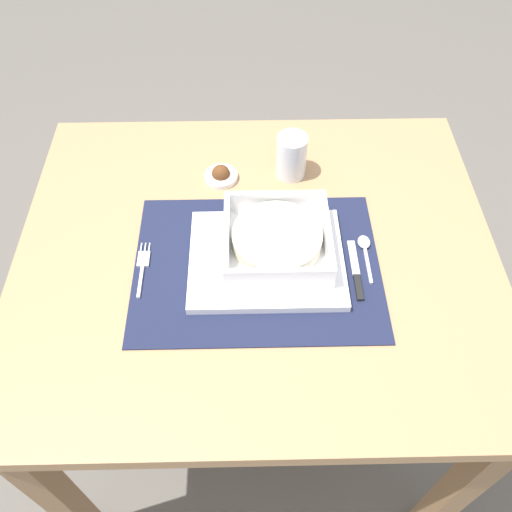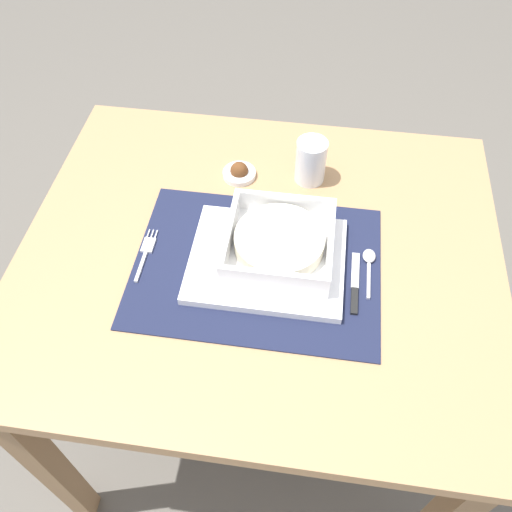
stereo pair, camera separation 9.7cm
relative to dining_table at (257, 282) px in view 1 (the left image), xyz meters
The scene contains 10 objects.
ground_plane 0.63m from the dining_table, ahead, with size 6.00×6.00×0.00m, color #59544C.
dining_table is the anchor object (origin of this frame).
placemat 0.11m from the dining_table, 92.72° to the right, with size 0.45×0.34×0.00m, color #191E38.
serving_plate 0.12m from the dining_table, 60.27° to the right, with size 0.28×0.23×0.02m, color white.
porridge_bowl 0.15m from the dining_table, 16.53° to the right, with size 0.19×0.19×0.05m.
fork 0.24m from the dining_table, behind, with size 0.02×0.13×0.00m.
spoon 0.23m from the dining_table, ahead, with size 0.02×0.11×0.01m.
butter_knife 0.22m from the dining_table, 19.50° to the right, with size 0.01×0.14×0.01m.
drinking_glass 0.27m from the dining_table, 69.87° to the left, with size 0.06×0.06×0.10m.
condiment_saucer 0.24m from the dining_table, 109.98° to the left, with size 0.07×0.07×0.04m.
Camera 1 is at (-0.01, -0.64, 1.53)m, focal length 37.53 mm.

